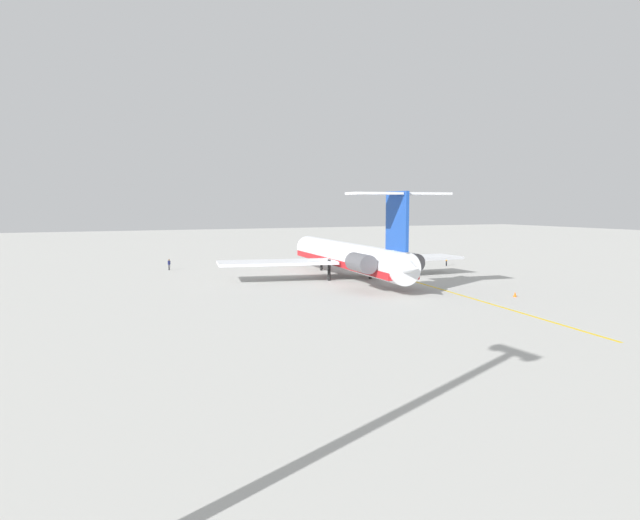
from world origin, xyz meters
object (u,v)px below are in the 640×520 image
object	(u,v)px
ground_crew_near_tail	(446,259)
ground_crew_near_nose	(169,263)
main_jetliner	(350,256)
safety_cone_nose	(515,294)

from	to	relation	value
ground_crew_near_tail	ground_crew_near_nose	bearing A→B (deg)	61.72
main_jetliner	ground_crew_near_tail	world-z (taller)	main_jetliner
main_jetliner	ground_crew_near_tail	distance (m)	24.29
ground_crew_near_nose	safety_cone_nose	xyz separation A→B (m)	(-42.34, -29.39, -0.80)
ground_crew_near_nose	safety_cone_nose	distance (m)	51.55
main_jetliner	safety_cone_nose	world-z (taller)	main_jetliner
ground_crew_near_tail	safety_cone_nose	xyz separation A→B (m)	(-29.64, 13.00, -0.87)
ground_crew_near_nose	main_jetliner	bearing A→B (deg)	32.90
main_jetliner	ground_crew_near_nose	size ratio (longest dim) A/B	23.18
safety_cone_nose	ground_crew_near_tail	bearing A→B (deg)	-23.69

